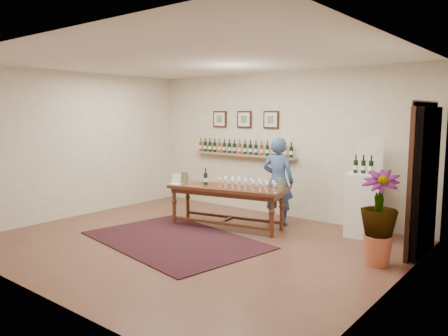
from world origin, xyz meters
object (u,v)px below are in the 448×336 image
Objects in this scene: display_pedestal at (364,205)px; potted_plant at (379,218)px; tasting_table at (227,193)px; person at (278,181)px.

potted_plant is at bearing -61.60° from display_pedestal.
potted_plant reaches higher than tasting_table.
tasting_table is 2.06× the size of display_pedestal.
display_pedestal is 1.41m from potted_plant.
person is at bearing 154.92° from potted_plant.
potted_plant is (0.67, -1.24, 0.12)m from display_pedestal.
display_pedestal is at bearing 118.40° from potted_plant.
potted_plant is at bearing -17.19° from tasting_table.
person reaches higher than display_pedestal.
tasting_table is at bearing 42.17° from person.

